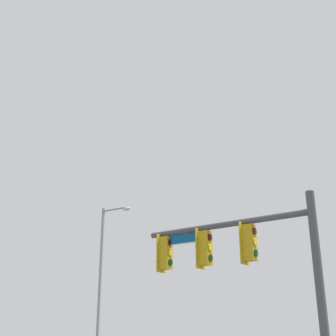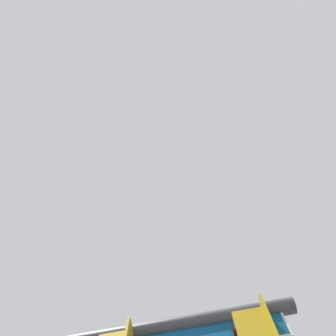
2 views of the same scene
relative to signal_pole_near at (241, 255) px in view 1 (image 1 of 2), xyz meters
name	(u,v)px [view 1 (image 1 of 2)]	position (x,y,z in m)	size (l,w,h in m)	color
signal_pole_near	(241,255)	(0.00, 0.00, 0.00)	(5.85, 1.00, 5.66)	#47474C
street_lamp	(103,274)	(12.47, -4.94, 0.94)	(2.01, 0.55, 8.74)	gray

